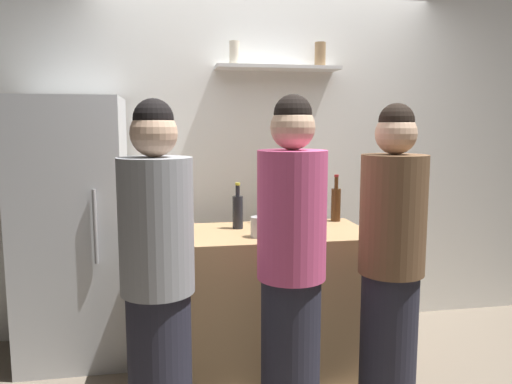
{
  "coord_description": "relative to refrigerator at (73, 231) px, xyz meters",
  "views": [
    {
      "loc": [
        -0.74,
        -2.46,
        1.54
      ],
      "look_at": [
        -0.21,
        0.51,
        1.14
      ],
      "focal_mm": 34.62,
      "sensor_mm": 36.0,
      "label": 1
    }
  ],
  "objects": [
    {
      "name": "back_wall_assembly",
      "position": [
        1.36,
        0.4,
        0.44
      ],
      "size": [
        4.8,
        0.32,
        2.6
      ],
      "color": "white",
      "rests_on": "ground"
    },
    {
      "name": "refrigerator",
      "position": [
        0.0,
        0.0,
        0.0
      ],
      "size": [
        0.68,
        0.6,
        1.73
      ],
      "color": "silver",
      "rests_on": "ground"
    },
    {
      "name": "counter",
      "position": [
        1.16,
        -0.34,
        -0.42
      ],
      "size": [
        1.41,
        0.67,
        0.89
      ],
      "primitive_type": "cube",
      "color": "#9E7A51",
      "rests_on": "ground"
    },
    {
      "name": "baking_pan",
      "position": [
        1.4,
        -0.37,
        0.05
      ],
      "size": [
        0.34,
        0.24,
        0.05
      ],
      "primitive_type": "cube",
      "color": "gray",
      "rests_on": "counter"
    },
    {
      "name": "utensil_holder",
      "position": [
        1.15,
        -0.49,
        0.09
      ],
      "size": [
        0.1,
        0.1,
        0.21
      ],
      "color": "#B2B2B7",
      "rests_on": "counter"
    },
    {
      "name": "wine_bottle_green_glass",
      "position": [
        0.6,
        -0.24,
        0.15
      ],
      "size": [
        0.07,
        0.07,
        0.33
      ],
      "color": "#19471E",
      "rests_on": "counter"
    },
    {
      "name": "wine_bottle_dark_glass",
      "position": [
        1.06,
        -0.22,
        0.14
      ],
      "size": [
        0.07,
        0.07,
        0.3
      ],
      "color": "black",
      "rests_on": "counter"
    },
    {
      "name": "wine_bottle_pale_glass",
      "position": [
        1.29,
        -0.09,
        0.15
      ],
      "size": [
        0.07,
        0.07,
        0.32
      ],
      "color": "#B2BFB2",
      "rests_on": "counter"
    },
    {
      "name": "wine_bottle_amber_glass",
      "position": [
        1.76,
        -0.09,
        0.15
      ],
      "size": [
        0.07,
        0.07,
        0.32
      ],
      "color": "#472814",
      "rests_on": "counter"
    },
    {
      "name": "water_bottle_plastic",
      "position": [
        0.66,
        -0.61,
        0.14
      ],
      "size": [
        0.09,
        0.09,
        0.25
      ],
      "color": "silver",
      "rests_on": "counter"
    },
    {
      "name": "person_pink_top",
      "position": [
        1.21,
        -1.01,
        -0.02
      ],
      "size": [
        0.34,
        0.34,
        1.69
      ],
      "rotation": [
        0.0,
        0.0,
        0.35
      ],
      "color": "#262633",
      "rests_on": "ground"
    },
    {
      "name": "person_grey_hoodie",
      "position": [
        0.56,
        -1.07,
        -0.04
      ],
      "size": [
        0.34,
        0.34,
        1.67
      ],
      "rotation": [
        0.0,
        0.0,
        5.67
      ],
      "color": "#262633",
      "rests_on": "ground"
    },
    {
      "name": "person_brown_jacket",
      "position": [
        1.76,
        -0.97,
        -0.04
      ],
      "size": [
        0.34,
        0.34,
        1.66
      ],
      "rotation": [
        0.0,
        0.0,
        3.72
      ],
      "color": "#262633",
      "rests_on": "ground"
    }
  ]
}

